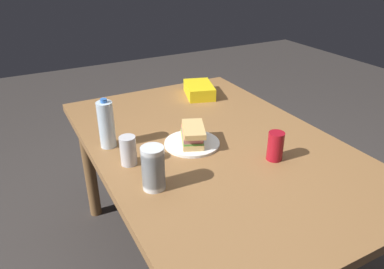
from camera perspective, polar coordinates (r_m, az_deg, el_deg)
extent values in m
plane|color=#383330|center=(2.10, 2.87, -19.39)|extent=(8.00, 8.00, 0.00)
cube|color=olive|center=(1.65, 3.45, -1.86)|extent=(1.57, 1.04, 0.04)
cylinder|color=brown|center=(2.28, -15.82, -4.88)|extent=(0.07, 0.07, 0.70)
cylinder|color=brown|center=(2.55, 3.49, -0.12)|extent=(0.07, 0.07, 0.70)
cylinder|color=white|center=(1.62, 0.00, -1.39)|extent=(0.25, 0.25, 0.01)
cube|color=#DBB26B|center=(1.61, 0.00, -0.82)|extent=(0.19, 0.15, 0.02)
cube|color=#599E3F|center=(1.60, 0.00, -0.32)|extent=(0.18, 0.14, 0.01)
cube|color=#C6727A|center=(1.59, 0.00, 0.13)|extent=(0.18, 0.14, 0.02)
cube|color=yellow|center=(1.59, 0.00, 0.55)|extent=(0.17, 0.13, 0.01)
cube|color=#DBB26B|center=(1.57, 0.26, 0.85)|extent=(0.19, 0.15, 0.02)
cylinder|color=maroon|center=(1.52, 12.95, -1.78)|extent=(0.07, 0.07, 0.12)
cube|color=yellow|center=(2.16, 1.13, 7.01)|extent=(0.26, 0.21, 0.07)
cylinder|color=silver|center=(1.60, -13.29, 1.50)|extent=(0.07, 0.07, 0.21)
cylinder|color=blue|center=(1.56, -13.72, 5.20)|extent=(0.03, 0.03, 0.02)
cylinder|color=silver|center=(1.32, -6.04, -6.58)|extent=(0.08, 0.08, 0.09)
cylinder|color=silver|center=(1.31, -6.07, -5.93)|extent=(0.08, 0.08, 0.09)
cylinder|color=silver|center=(1.30, -6.11, -5.27)|extent=(0.08, 0.08, 0.09)
cylinder|color=silver|center=(1.29, -6.15, -4.59)|extent=(0.08, 0.08, 0.09)
cylinder|color=silver|center=(1.28, -6.19, -3.91)|extent=(0.08, 0.08, 0.09)
cylinder|color=silver|center=(1.47, -9.98, -2.50)|extent=(0.07, 0.07, 0.12)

